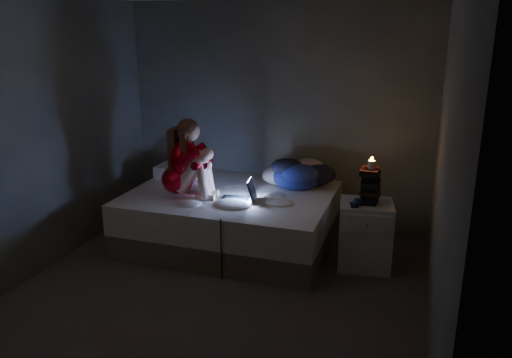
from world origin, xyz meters
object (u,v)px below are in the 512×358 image
at_px(woman, 177,157).
at_px(laptop, 238,189).
at_px(nightstand, 365,235).
at_px(candle, 371,166).
at_px(phone, 352,204).
at_px(bed, 231,218).

bearing_deg(woman, laptop, -4.56).
relative_size(woman, nightstand, 1.24).
bearing_deg(nightstand, laptop, 176.72).
relative_size(laptop, candle, 4.37).
bearing_deg(candle, woman, -175.12).
distance_m(woman, candle, 1.97).
relative_size(nightstand, phone, 4.79).
distance_m(bed, candle, 1.65).
distance_m(bed, phone, 1.40).
bearing_deg(nightstand, bed, 166.99).
relative_size(bed, nightstand, 3.20).
xyz_separation_m(nightstand, candle, (0.02, 0.01, 0.70)).
xyz_separation_m(woman, laptop, (0.66, 0.03, -0.29)).
height_order(laptop, phone, laptop).
bearing_deg(candle, bed, 176.22).
bearing_deg(bed, candle, -3.78).
bearing_deg(phone, woman, 175.64).
bearing_deg(woman, bed, 20.90).
height_order(woman, phone, woman).
relative_size(laptop, nightstand, 0.52).
xyz_separation_m(bed, laptop, (0.16, -0.23, 0.42)).
xyz_separation_m(bed, phone, (1.33, -0.22, 0.38)).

